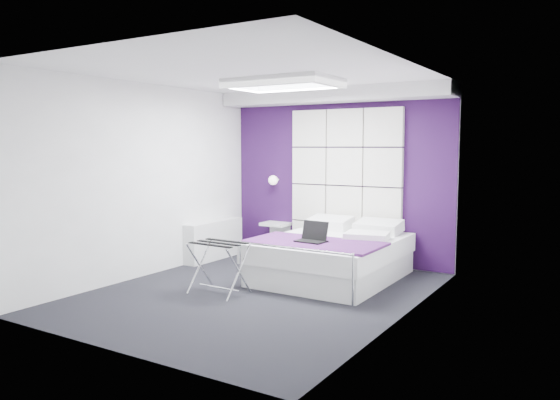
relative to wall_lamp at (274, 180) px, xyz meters
name	(u,v)px	position (x,y,z in m)	size (l,w,h in m)	color
floor	(257,293)	(1.05, -2.06, -1.22)	(4.40, 4.40, 0.00)	black
ceiling	(256,73)	(1.05, -2.06, 1.38)	(4.40, 4.40, 0.00)	white
wall_back	(338,177)	(1.05, 0.14, 0.08)	(3.60, 3.60, 0.00)	silver
wall_left	(146,180)	(-0.75, -2.06, 0.08)	(4.40, 4.40, 0.00)	silver
wall_right	(404,192)	(2.85, -2.06, 0.08)	(4.40, 4.40, 0.00)	silver
accent_wall	(337,177)	(1.05, 0.13, 0.08)	(3.58, 0.02, 2.58)	#2A0D39
soffit	(331,95)	(1.05, -0.11, 1.28)	(3.58, 0.50, 0.20)	silver
headboard	(345,186)	(1.20, 0.08, -0.05)	(1.80, 0.08, 2.30)	silver
skylight	(283,83)	(1.05, -1.46, 1.33)	(1.36, 0.86, 0.12)	white
wall_lamp	(274,180)	(0.00, 0.00, 0.00)	(0.15, 0.15, 0.15)	white
radiator	(214,240)	(-0.64, -0.76, -0.92)	(0.22, 1.20, 0.60)	silver
bed	(332,256)	(1.49, -0.93, -0.92)	(1.68, 2.03, 0.71)	silver
nightstand	(276,224)	(0.04, -0.04, -0.70)	(0.42, 0.33, 0.05)	silver
luggage_rack	(219,268)	(0.66, -2.30, -0.91)	(0.63, 0.46, 0.62)	silver
laptop	(313,237)	(1.47, -1.43, -0.59)	(0.36, 0.26, 0.26)	black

